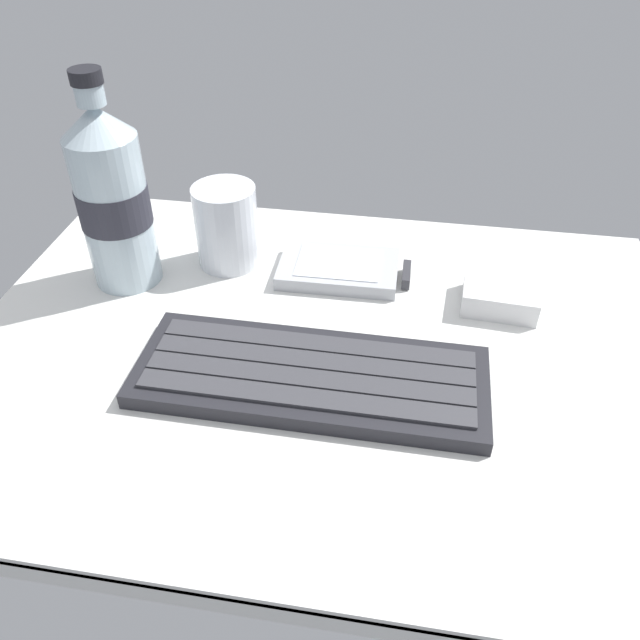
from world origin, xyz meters
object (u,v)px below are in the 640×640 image
at_px(water_bottle, 113,198).
at_px(juice_cup, 227,229).
at_px(charger_block, 500,296).
at_px(handheld_device, 345,269).
at_px(keyboard, 315,376).

bearing_deg(water_bottle, juice_cup, 26.41).
bearing_deg(water_bottle, charger_block, 1.98).
distance_m(handheld_device, water_bottle, 0.23).
xyz_separation_m(handheld_device, water_bottle, (-0.22, -0.04, 0.08)).
relative_size(handheld_device, water_bottle, 0.62).
relative_size(keyboard, juice_cup, 3.42).
distance_m(handheld_device, juice_cup, 0.13).
distance_m(juice_cup, water_bottle, 0.12).
height_order(handheld_device, water_bottle, water_bottle).
bearing_deg(charger_block, juice_cup, 173.12).
xyz_separation_m(keyboard, handheld_device, (0.00, 0.16, -0.00)).
xyz_separation_m(juice_cup, charger_block, (0.28, -0.03, -0.03)).
bearing_deg(keyboard, juice_cup, 125.53).
distance_m(water_bottle, charger_block, 0.38).
bearing_deg(handheld_device, keyboard, -91.04).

